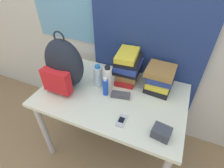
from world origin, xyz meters
TOP-DOWN VIEW (x-y plane):
  - wall_back at (-0.00, 0.84)m, footprint 6.00×0.06m
  - curtain_blue at (0.15, 0.78)m, footprint 0.99×0.04m
  - desk at (0.00, 0.38)m, footprint 1.17×0.75m
  - backpack at (-0.39, 0.32)m, footprint 0.33×0.26m
  - book_stack_left at (0.05, 0.61)m, footprint 0.22×0.28m
  - book_stack_center at (0.33, 0.60)m, footprint 0.23×0.27m
  - water_bottle at (-0.15, 0.43)m, footprint 0.07×0.07m
  - sports_bottle at (-0.05, 0.41)m, footprint 0.07×0.07m
  - sunscreen_bottle at (-0.05, 0.35)m, footprint 0.04×0.04m
  - cell_phone at (0.17, 0.14)m, footprint 0.06×0.11m
  - sunglasses_case at (0.08, 0.37)m, footprint 0.16×0.08m
  - camera_pouch at (0.44, 0.13)m, footprint 0.12×0.10m

SIDE VIEW (x-z plane):
  - desk at x=0.00m, z-range 0.27..0.99m
  - cell_phone at x=0.17m, z-range 0.72..0.74m
  - sunglasses_case at x=0.08m, z-range 0.72..0.76m
  - camera_pouch at x=0.44m, z-range 0.72..0.79m
  - sunscreen_bottle at x=-0.05m, z-range 0.72..0.88m
  - water_bottle at x=-0.15m, z-range 0.72..0.92m
  - book_stack_center at x=0.33m, z-range 0.72..0.91m
  - sports_bottle at x=-0.05m, z-range 0.72..0.94m
  - book_stack_left at x=0.05m, z-range 0.72..0.99m
  - backpack at x=-0.39m, z-range 0.68..1.16m
  - curtain_blue at x=0.15m, z-range 0.00..2.50m
  - wall_back at x=0.00m, z-range 0.00..2.50m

